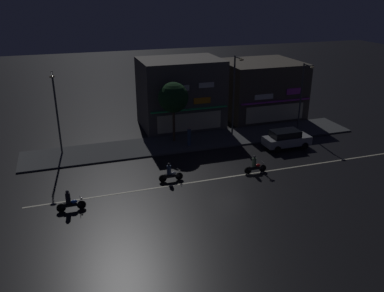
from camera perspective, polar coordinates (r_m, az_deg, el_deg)
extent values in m
plane|color=black|center=(31.48, 5.50, -4.39)|extent=(140.00, 140.00, 0.00)
cube|color=beige|center=(31.48, 5.50, -4.38)|extent=(30.39, 0.16, 0.01)
cube|color=#424447|center=(38.32, 0.71, 0.70)|extent=(31.99, 4.54, 0.14)
cube|color=#56514C|center=(42.15, -1.65, 7.58)|extent=(8.31, 6.06, 7.06)
cube|color=#33E572|center=(39.49, -0.31, 5.22)|extent=(7.89, 0.24, 0.12)
cube|color=orange|center=(39.74, 1.46, 6.49)|extent=(1.75, 0.08, 0.60)
cube|color=white|center=(38.82, -1.12, 8.27)|extent=(1.02, 0.08, 0.54)
cube|color=white|center=(39.51, 2.07, 8.69)|extent=(1.59, 0.08, 0.52)
cube|color=beige|center=(39.93, -0.34, 3.45)|extent=(6.64, 0.06, 1.80)
cube|color=#4C443A|center=(46.47, 9.61, 8.05)|extent=(8.47, 7.49, 6.17)
cube|color=#D83FD8|center=(43.32, 11.92, 6.23)|extent=(8.05, 0.24, 0.12)
cube|color=white|center=(42.52, 10.23, 6.92)|extent=(2.12, 0.08, 0.54)
cube|color=#D83FD8|center=(44.20, 14.34, 7.57)|extent=(1.74, 0.08, 0.66)
cube|color=beige|center=(43.72, 11.75, 4.61)|extent=(6.78, 0.06, 1.80)
cylinder|color=#47494C|center=(36.13, -18.70, 4.42)|extent=(0.16, 0.16, 7.25)
cube|color=#47494C|center=(34.63, -19.38, 9.67)|extent=(0.10, 1.40, 0.10)
ellipsoid|color=#F9E099|center=(33.96, -19.36, 9.32)|extent=(0.44, 0.32, 0.20)
cylinder|color=#47494C|center=(38.46, 5.94, 6.94)|extent=(0.16, 0.16, 7.88)
cube|color=#47494C|center=(37.05, 6.62, 12.42)|extent=(0.10, 1.40, 0.10)
ellipsoid|color=#F9E099|center=(36.44, 7.08, 12.12)|extent=(0.44, 0.32, 0.20)
cylinder|color=#47494C|center=(42.47, 15.27, 6.87)|extent=(0.16, 0.16, 6.69)
cube|color=#47494C|center=(41.23, 16.25, 10.98)|extent=(0.10, 1.40, 0.10)
ellipsoid|color=#F9E099|center=(40.68, 16.78, 10.67)|extent=(0.44, 0.32, 0.20)
cylinder|color=#334766|center=(36.88, -0.42, 1.26)|extent=(0.33, 0.33, 1.56)
sphere|color=tan|center=(36.58, -0.42, 2.56)|extent=(0.22, 0.22, 0.22)
cylinder|color=#473323|center=(37.70, -2.61, 2.98)|extent=(0.24, 0.24, 3.15)
sphere|color=#143819|center=(36.93, -2.68, 6.95)|extent=(2.81, 2.81, 2.81)
cube|color=#9EA0A5|center=(37.80, 13.36, 0.80)|extent=(4.30, 1.78, 0.76)
cube|color=black|center=(37.46, 13.16, 1.73)|extent=(2.58, 1.57, 0.60)
cube|color=#F9F2CC|center=(39.34, 15.55, 1.57)|extent=(0.08, 0.20, 0.12)
cube|color=#F9F2CC|center=(38.41, 16.53, 0.97)|extent=(0.08, 0.20, 0.12)
cylinder|color=black|center=(39.36, 14.42, 0.94)|extent=(0.62, 0.20, 0.62)
cylinder|color=black|center=(37.98, 15.83, 0.04)|extent=(0.62, 0.20, 0.62)
cylinder|color=black|center=(37.96, 10.79, 0.48)|extent=(0.62, 0.20, 0.62)
cylinder|color=black|center=(36.53, 12.11, -0.48)|extent=(0.62, 0.20, 0.62)
cylinder|color=black|center=(30.76, -1.85, -4.32)|extent=(0.60, 0.08, 0.60)
cylinder|color=black|center=(30.46, -4.20, -4.65)|extent=(0.60, 0.10, 0.60)
cube|color=black|center=(30.56, -3.02, -4.32)|extent=(1.30, 0.14, 0.20)
ellipsoid|color=#B2B7BC|center=(30.51, -2.66, -3.90)|extent=(0.44, 0.26, 0.24)
cube|color=black|center=(30.45, -3.39, -4.11)|extent=(0.56, 0.22, 0.10)
cylinder|color=slate|center=(30.51, -1.95, -3.41)|extent=(0.03, 0.60, 0.03)
sphere|color=white|center=(30.58, -1.78, -3.55)|extent=(0.14, 0.14, 0.14)
cylinder|color=#334766|center=(30.29, -3.31, -3.42)|extent=(0.32, 0.32, 0.70)
sphere|color=#333338|center=(30.10, -3.33, -2.63)|extent=(0.22, 0.22, 0.22)
cylinder|color=black|center=(32.54, 10.06, -3.15)|extent=(0.60, 0.08, 0.60)
cylinder|color=black|center=(31.98, 7.99, -3.48)|extent=(0.60, 0.10, 0.60)
cube|color=black|center=(32.22, 9.04, -3.15)|extent=(1.30, 0.14, 0.20)
ellipsoid|color=red|center=(32.21, 9.38, -2.75)|extent=(0.44, 0.26, 0.24)
cube|color=black|center=(32.07, 8.74, -2.96)|extent=(0.56, 0.22, 0.10)
cylinder|color=slate|center=(32.30, 10.04, -2.28)|extent=(0.03, 0.60, 0.03)
sphere|color=white|center=(32.38, 10.17, -2.42)|extent=(0.14, 0.14, 0.14)
cylinder|color=#4C664C|center=(31.93, 8.86, -2.29)|extent=(0.32, 0.32, 0.70)
sphere|color=#333338|center=(31.75, 8.91, -1.53)|extent=(0.22, 0.22, 0.22)
cylinder|color=black|center=(27.89, -15.49, -8.09)|extent=(0.60, 0.08, 0.60)
cylinder|color=black|center=(27.91, -18.17, -8.39)|extent=(0.60, 0.10, 0.60)
cube|color=black|center=(27.84, -16.85, -8.06)|extent=(1.30, 0.14, 0.20)
ellipsoid|color=#1E4CB2|center=(27.74, -16.49, -7.62)|extent=(0.44, 0.26, 0.24)
cube|color=black|center=(27.78, -17.30, -7.84)|extent=(0.56, 0.22, 0.10)
cylinder|color=slate|center=(27.63, -15.71, -7.10)|extent=(0.03, 0.60, 0.03)
sphere|color=white|center=(27.68, -15.50, -7.26)|extent=(0.14, 0.14, 0.14)
cylinder|color=#232328|center=(27.59, -17.29, -7.10)|extent=(0.32, 0.32, 0.70)
sphere|color=#333338|center=(27.38, -17.39, -6.26)|extent=(0.22, 0.22, 0.22)
cone|color=orange|center=(38.40, 12.19, 0.56)|extent=(0.36, 0.36, 0.55)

